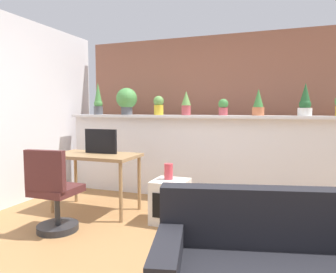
# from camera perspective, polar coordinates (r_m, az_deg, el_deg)

# --- Properties ---
(ground_plane) EXTENTS (12.00, 12.00, 0.00)m
(ground_plane) POSITION_cam_1_polar(r_m,az_deg,el_deg) (2.93, -2.51, -21.73)
(ground_plane) COLOR #9E7042
(divider_wall) EXTENTS (4.44, 0.16, 1.20)m
(divider_wall) POSITION_cam_1_polar(r_m,az_deg,el_deg) (4.59, 7.11, -4.08)
(divider_wall) COLOR silver
(divider_wall) RESTS_ON ground
(plant_shelf) EXTENTS (4.44, 0.30, 0.04)m
(plant_shelf) POSITION_cam_1_polar(r_m,az_deg,el_deg) (4.50, 7.08, 3.66)
(plant_shelf) COLOR silver
(plant_shelf) RESTS_ON divider_wall
(brick_wall_behind) EXTENTS (4.44, 0.10, 2.50)m
(brick_wall_behind) POSITION_cam_1_polar(r_m,az_deg,el_deg) (5.12, 8.70, 4.15)
(brick_wall_behind) COLOR #935B47
(brick_wall_behind) RESTS_ON ground
(potted_plant_0) EXTENTS (0.15, 0.15, 0.52)m
(potted_plant_0) POSITION_cam_1_polar(r_m,az_deg,el_deg) (5.20, -12.73, 6.46)
(potted_plant_0) COLOR #4C4C51
(potted_plant_0) RESTS_ON plant_shelf
(potted_plant_1) EXTENTS (0.33, 0.33, 0.42)m
(potted_plant_1) POSITION_cam_1_polar(r_m,az_deg,el_deg) (4.96, -7.62, 6.75)
(potted_plant_1) COLOR #4C4C51
(potted_plant_1) RESTS_ON plant_shelf
(potted_plant_2) EXTENTS (0.16, 0.16, 0.29)m
(potted_plant_2) POSITION_cam_1_polar(r_m,az_deg,el_deg) (4.70, -1.73, 5.82)
(potted_plant_2) COLOR gold
(potted_plant_2) RESTS_ON plant_shelf
(potted_plant_3) EXTENTS (0.14, 0.14, 0.35)m
(potted_plant_3) POSITION_cam_1_polar(r_m,az_deg,el_deg) (4.56, 3.35, 6.23)
(potted_plant_3) COLOR #B7474C
(potted_plant_3) RESTS_ON plant_shelf
(potted_plant_4) EXTENTS (0.14, 0.14, 0.23)m
(potted_plant_4) POSITION_cam_1_polar(r_m,az_deg,el_deg) (4.48, 10.14, 5.42)
(potted_plant_4) COLOR #B7474C
(potted_plant_4) RESTS_ON plant_shelf
(potted_plant_5) EXTENTS (0.16, 0.16, 0.36)m
(potted_plant_5) POSITION_cam_1_polar(r_m,az_deg,el_deg) (4.41, 16.28, 5.92)
(potted_plant_5) COLOR #C66B42
(potted_plant_5) RESTS_ON plant_shelf
(potted_plant_6) EXTENTS (0.18, 0.18, 0.43)m
(potted_plant_6) POSITION_cam_1_polar(r_m,az_deg,el_deg) (4.42, 23.92, 5.80)
(potted_plant_6) COLOR silver
(potted_plant_6) RESTS_ON plant_shelf
(desk) EXTENTS (1.10, 0.60, 0.75)m
(desk) POSITION_cam_1_polar(r_m,az_deg,el_deg) (4.11, -13.20, -4.31)
(desk) COLOR #99754C
(desk) RESTS_ON ground
(tv_monitor) EXTENTS (0.46, 0.04, 0.32)m
(tv_monitor) POSITION_cam_1_polar(r_m,az_deg,el_deg) (4.12, -12.27, -0.85)
(tv_monitor) COLOR black
(tv_monitor) RESTS_ON desk
(office_chair) EXTENTS (0.46, 0.47, 0.91)m
(office_chair) POSITION_cam_1_polar(r_m,az_deg,el_deg) (3.57, -20.29, -10.42)
(office_chair) COLOR #262628
(office_chair) RESTS_ON ground
(side_cube_shelf) EXTENTS (0.40, 0.41, 0.50)m
(side_cube_shelf) POSITION_cam_1_polar(r_m,az_deg,el_deg) (3.69, 0.39, -11.84)
(side_cube_shelf) COLOR silver
(side_cube_shelf) RESTS_ON ground
(vase_on_shelf) EXTENTS (0.10, 0.10, 0.19)m
(vase_on_shelf) POSITION_cam_1_polar(r_m,az_deg,el_deg) (3.66, 0.10, -6.45)
(vase_on_shelf) COLOR #CC3D47
(vase_on_shelf) RESTS_ON side_cube_shelf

